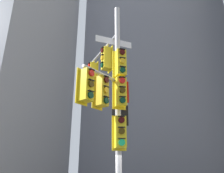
# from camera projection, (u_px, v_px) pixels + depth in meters

# --- Properties ---
(building_tower_left) EXTENTS (12.93, 12.93, 40.66)m
(building_tower_left) POSITION_uv_depth(u_px,v_px,m) (8.00, 11.00, 27.25)
(building_tower_left) COLOR #9399A3
(building_tower_left) RESTS_ON ground
(building_mid_block) EXTENTS (17.79, 17.79, 52.15)m
(building_mid_block) POSITION_uv_depth(u_px,v_px,m) (152.00, 23.00, 38.74)
(building_mid_block) COLOR slate
(building_mid_block) RESTS_ON ground
(signal_pole_assembly) EXTENTS (2.40, 4.05, 8.33)m
(signal_pole_assembly) POSITION_uv_depth(u_px,v_px,m) (109.00, 89.00, 8.05)
(signal_pole_assembly) COLOR #B2B2B5
(signal_pole_assembly) RESTS_ON ground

